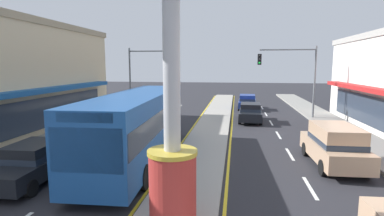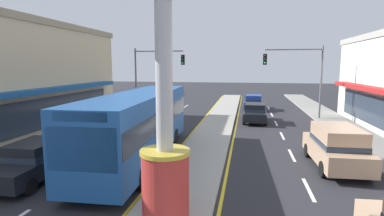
{
  "view_description": "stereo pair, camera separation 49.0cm",
  "coord_description": "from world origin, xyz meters",
  "px_view_note": "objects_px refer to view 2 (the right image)",
  "views": [
    {
      "loc": [
        1.72,
        -2.24,
        4.58
      ],
      "look_at": [
        -0.32,
        11.68,
        2.6
      ],
      "focal_mm": 28.35,
      "sensor_mm": 36.0,
      "label": 1
    },
    {
      "loc": [
        2.2,
        -2.16,
        4.58
      ],
      "look_at": [
        -0.32,
        11.68,
        2.6
      ],
      "focal_mm": 28.35,
      "sensor_mm": 36.0,
      "label": 2
    }
  ],
  "objects_px": {
    "district_sign": "(164,93)",
    "traffic_light_left_side": "(153,69)",
    "sedan_mid_left_lane": "(255,112)",
    "sedan_far_left_oncoming": "(34,160)",
    "bus_far_right_lane": "(139,122)",
    "traffic_light_right_side": "(300,69)",
    "sedan_near_left_lane": "(253,102)",
    "suv_kerb_right": "(336,146)"
  },
  "relations": [
    {
      "from": "district_sign",
      "to": "traffic_light_left_side",
      "type": "distance_m",
      "value": 20.64
    },
    {
      "from": "district_sign",
      "to": "bus_far_right_lane",
      "type": "height_order",
      "value": "district_sign"
    },
    {
      "from": "traffic_light_left_side",
      "to": "sedan_mid_left_lane",
      "type": "distance_m",
      "value": 10.35
    },
    {
      "from": "district_sign",
      "to": "traffic_light_right_side",
      "type": "bearing_deg",
      "value": 70.96
    },
    {
      "from": "sedan_mid_left_lane",
      "to": "traffic_light_left_side",
      "type": "bearing_deg",
      "value": 164.34
    },
    {
      "from": "sedan_near_left_lane",
      "to": "district_sign",
      "type": "bearing_deg",
      "value": -96.84
    },
    {
      "from": "traffic_light_left_side",
      "to": "bus_far_right_lane",
      "type": "bearing_deg",
      "value": -75.43
    },
    {
      "from": "bus_far_right_lane",
      "to": "sedan_far_left_oncoming",
      "type": "xyz_separation_m",
      "value": [
        -3.3,
        -3.23,
        -1.08
      ]
    },
    {
      "from": "sedan_near_left_lane",
      "to": "sedan_far_left_oncoming",
      "type": "bearing_deg",
      "value": -112.83
    },
    {
      "from": "bus_far_right_lane",
      "to": "traffic_light_right_side",
      "type": "bearing_deg",
      "value": 54.17
    },
    {
      "from": "suv_kerb_right",
      "to": "sedan_mid_left_lane",
      "type": "bearing_deg",
      "value": 107.16
    },
    {
      "from": "district_sign",
      "to": "bus_far_right_lane",
      "type": "xyz_separation_m",
      "value": [
        -2.9,
        5.8,
        -1.96
      ]
    },
    {
      "from": "sedan_near_left_lane",
      "to": "suv_kerb_right",
      "type": "bearing_deg",
      "value": -79.57
    },
    {
      "from": "district_sign",
      "to": "suv_kerb_right",
      "type": "xyz_separation_m",
      "value": [
        6.21,
        6.25,
        -2.85
      ]
    },
    {
      "from": "bus_far_right_lane",
      "to": "sedan_far_left_oncoming",
      "type": "distance_m",
      "value": 4.75
    },
    {
      "from": "traffic_light_right_side",
      "to": "sedan_near_left_lane",
      "type": "xyz_separation_m",
      "value": [
        -3.59,
        5.4,
        -3.46
      ]
    },
    {
      "from": "traffic_light_right_side",
      "to": "suv_kerb_right",
      "type": "distance_m",
      "value": 12.97
    },
    {
      "from": "bus_far_right_lane",
      "to": "sedan_mid_left_lane",
      "type": "height_order",
      "value": "bus_far_right_lane"
    },
    {
      "from": "district_sign",
      "to": "suv_kerb_right",
      "type": "relative_size",
      "value": 1.71
    },
    {
      "from": "district_sign",
      "to": "sedan_mid_left_lane",
      "type": "xyz_separation_m",
      "value": [
        2.9,
        16.96,
        -3.04
      ]
    },
    {
      "from": "traffic_light_left_side",
      "to": "district_sign",
      "type": "bearing_deg",
      "value": -71.67
    },
    {
      "from": "sedan_near_left_lane",
      "to": "suv_kerb_right",
      "type": "relative_size",
      "value": 0.94
    },
    {
      "from": "sedan_far_left_oncoming",
      "to": "suv_kerb_right",
      "type": "bearing_deg",
      "value": 16.54
    },
    {
      "from": "district_sign",
      "to": "sedan_near_left_lane",
      "type": "height_order",
      "value": "district_sign"
    },
    {
      "from": "bus_far_right_lane",
      "to": "suv_kerb_right",
      "type": "bearing_deg",
      "value": 2.86
    },
    {
      "from": "traffic_light_right_side",
      "to": "bus_far_right_lane",
      "type": "xyz_separation_m",
      "value": [
        -9.39,
        -13.01,
        -2.38
      ]
    },
    {
      "from": "sedan_mid_left_lane",
      "to": "bus_far_right_lane",
      "type": "bearing_deg",
      "value": -117.48
    },
    {
      "from": "district_sign",
      "to": "sedan_near_left_lane",
      "type": "xyz_separation_m",
      "value": [
        2.9,
        24.2,
        -3.04
      ]
    },
    {
      "from": "sedan_mid_left_lane",
      "to": "sedan_far_left_oncoming",
      "type": "xyz_separation_m",
      "value": [
        -9.11,
        -14.39,
        0.0
      ]
    },
    {
      "from": "sedan_near_left_lane",
      "to": "sedan_far_left_oncoming",
      "type": "xyz_separation_m",
      "value": [
        -9.11,
        -21.64,
        0.0
      ]
    },
    {
      "from": "traffic_light_right_side",
      "to": "sedan_mid_left_lane",
      "type": "distance_m",
      "value": 5.31
    },
    {
      "from": "bus_far_right_lane",
      "to": "district_sign",
      "type": "bearing_deg",
      "value": -63.4
    },
    {
      "from": "district_sign",
      "to": "sedan_far_left_oncoming",
      "type": "xyz_separation_m",
      "value": [
        -6.21,
        2.57,
        -3.04
      ]
    },
    {
      "from": "district_sign",
      "to": "sedan_far_left_oncoming",
      "type": "height_order",
      "value": "district_sign"
    },
    {
      "from": "traffic_light_left_side",
      "to": "sedan_near_left_lane",
      "type": "height_order",
      "value": "traffic_light_left_side"
    },
    {
      "from": "traffic_light_left_side",
      "to": "bus_far_right_lane",
      "type": "relative_size",
      "value": 0.55
    },
    {
      "from": "traffic_light_left_side",
      "to": "traffic_light_right_side",
      "type": "bearing_deg",
      "value": -3.46
    },
    {
      "from": "sedan_mid_left_lane",
      "to": "sedan_near_left_lane",
      "type": "bearing_deg",
      "value": 90.0
    },
    {
      "from": "sedan_near_left_lane",
      "to": "sedan_mid_left_lane",
      "type": "distance_m",
      "value": 7.25
    },
    {
      "from": "sedan_near_left_lane",
      "to": "traffic_light_left_side",
      "type": "bearing_deg",
      "value": -153.83
    },
    {
      "from": "district_sign",
      "to": "bus_far_right_lane",
      "type": "distance_m",
      "value": 6.77
    },
    {
      "from": "sedan_far_left_oncoming",
      "to": "sedan_mid_left_lane",
      "type": "bearing_deg",
      "value": 57.67
    }
  ]
}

